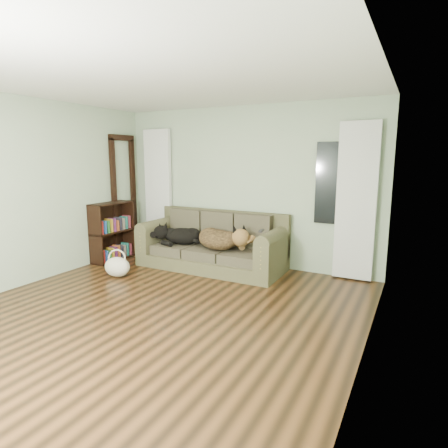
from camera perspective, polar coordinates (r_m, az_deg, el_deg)
The scene contains 15 objects.
floor at distance 4.44m, azimuth -11.22°, elevation -13.65°, with size 5.00×5.00×0.00m, color black.
ceiling at distance 4.15m, azimuth -12.54°, elevation 21.32°, with size 5.00×5.00×0.00m, color white.
wall_back at distance 6.22m, azimuth 3.01°, elevation 5.72°, with size 4.50×0.04×2.60m, color #A3B799.
wall_left at distance 5.80m, azimuth -29.32°, elevation 4.11°, with size 0.04×5.00×2.60m, color #A3B799.
wall_right at distance 3.19m, azimuth 21.14°, elevation 0.82°, with size 0.04×5.00×2.60m, color #A3B799.
curtain_left at distance 7.05m, azimuth -9.96°, elevation 4.88°, with size 0.55×0.08×2.25m, color white.
curtain_right at distance 5.65m, azimuth 19.48°, elevation 3.17°, with size 0.55×0.08×2.25m, color white.
window_pane at distance 5.73m, azimuth 16.23°, elevation 5.96°, with size 0.50×0.03×1.20m, color black.
door_casing at distance 7.10m, azimuth -14.97°, elevation 3.92°, with size 0.07×0.60×2.10m, color black.
sofa at distance 6.04m, azimuth -2.03°, elevation -2.57°, with size 2.36×1.02×0.96m, color brown.
dog_black_lab at distance 6.29m, azimuth -6.64°, elevation -1.83°, with size 0.64×0.45×0.27m, color black.
dog_shepherd at distance 5.88m, azimuth -0.58°, elevation -2.51°, with size 0.77×0.54×0.34m, color black.
tv_remote at distance 5.43m, azimuth 5.71°, elevation -1.04°, with size 0.04×0.16×0.02m, color black.
tote_bag at distance 5.90m, azimuth -15.96°, elevation -6.19°, with size 0.41×0.31×0.30m, color beige.
bookshelf at distance 6.79m, azimuth -16.63°, elevation -1.14°, with size 0.30×0.81×1.01m, color black.
Camera 1 is at (2.60, -3.13, 1.78)m, focal length 30.00 mm.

